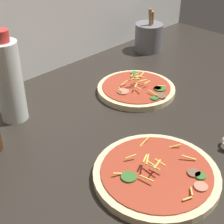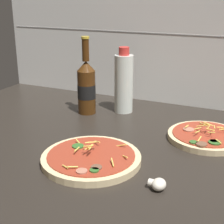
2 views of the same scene
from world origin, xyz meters
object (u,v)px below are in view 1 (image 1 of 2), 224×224
pizza_near (156,175)px  oil_bottle (9,81)px  utensil_crock (149,37)px  pizza_far (136,89)px

pizza_near → oil_bottle: oil_bottle is taller
pizza_near → utensil_crock: (52.99, 46.34, 4.19)cm
pizza_near → oil_bottle: 43.14cm
pizza_near → utensil_crock: 70.52cm
pizza_far → oil_bottle: bearing=157.7°
utensil_crock → oil_bottle: bearing=-175.1°
pizza_far → pizza_near: bearing=-132.1°
pizza_near → oil_bottle: (-8.28, 41.12, 10.06)cm
pizza_far → oil_bottle: size_ratio=0.96×
pizza_near → utensil_crock: utensil_crock is taller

